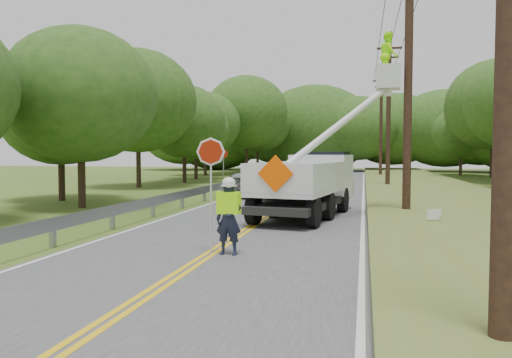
# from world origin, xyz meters

# --- Properties ---
(ground) EXTENTS (140.00, 140.00, 0.00)m
(ground) POSITION_xyz_m (0.00, 0.00, 0.00)
(ground) COLOR #3E5A20
(ground) RESTS_ON ground
(road) EXTENTS (7.20, 96.00, 0.03)m
(road) POSITION_xyz_m (0.00, 14.00, 0.01)
(road) COLOR #454446
(road) RESTS_ON ground
(guardrail) EXTENTS (0.18, 48.00, 0.77)m
(guardrail) POSITION_xyz_m (-4.02, 14.91, 0.55)
(guardrail) COLOR gray
(guardrail) RESTS_ON ground
(utility_poles) EXTENTS (1.60, 43.30, 10.00)m
(utility_poles) POSITION_xyz_m (5.00, 17.02, 5.27)
(utility_poles) COLOR black
(utility_poles) RESTS_ON ground
(tall_grass_verge) EXTENTS (7.00, 96.00, 0.30)m
(tall_grass_verge) POSITION_xyz_m (7.10, 14.00, 0.15)
(tall_grass_verge) COLOR olive
(tall_grass_verge) RESTS_ON ground
(treeline_left) EXTENTS (11.46, 53.09, 11.15)m
(treeline_left) POSITION_xyz_m (-10.42, 31.90, 5.67)
(treeline_left) COLOR #332319
(treeline_left) RESTS_ON ground
(treeline_horizon) EXTENTS (57.04, 15.10, 11.71)m
(treeline_horizon) POSITION_xyz_m (0.96, 56.21, 5.50)
(treeline_horizon) COLOR #264C19
(treeline_horizon) RESTS_ON ground
(flagger) EXTENTS (1.07, 0.42, 2.69)m
(flagger) POSITION_xyz_m (0.44, 1.01, 0.98)
(flagger) COLOR #191E33
(flagger) RESTS_ON road
(bucket_truck) EXTENTS (5.02, 7.14, 6.73)m
(bucket_truck) POSITION_xyz_m (1.74, 9.08, 1.54)
(bucket_truck) COLOR black
(bucket_truck) RESTS_ON road
(suv_silver) EXTENTS (4.25, 6.62, 1.70)m
(suv_silver) POSITION_xyz_m (-1.33, 16.75, 0.87)
(suv_silver) COLOR #B2B5B9
(suv_silver) RESTS_ON road
(suv_darkgrey) EXTENTS (3.44, 5.62, 1.52)m
(suv_darkgrey) POSITION_xyz_m (-2.23, 27.92, 0.78)
(suv_darkgrey) COLOR #3B3D42
(suv_darkgrey) RESTS_ON road
(stop_sign_permanent) EXTENTS (0.53, 0.22, 2.59)m
(stop_sign_permanent) POSITION_xyz_m (-4.82, 18.89, 1.73)
(stop_sign_permanent) COLOR gray
(stop_sign_permanent) RESTS_ON ground
(yard_sign) EXTENTS (0.43, 0.19, 0.65)m
(yard_sign) POSITION_xyz_m (5.56, 5.88, 0.46)
(yard_sign) COLOR white
(yard_sign) RESTS_ON ground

